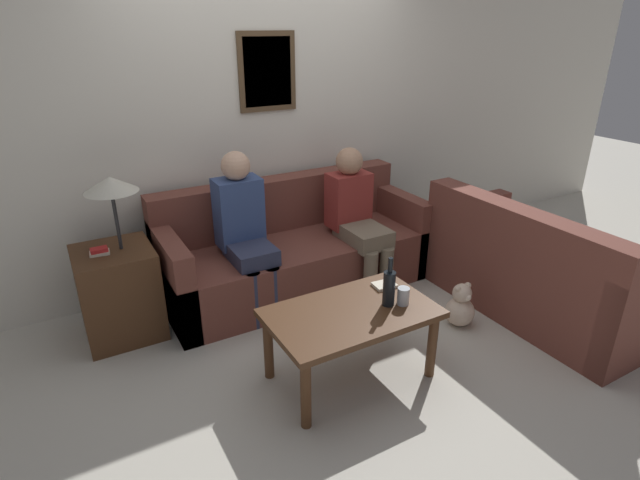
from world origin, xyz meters
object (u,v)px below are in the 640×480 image
(couch_side, at_px, (536,274))
(person_right, at_px, (357,214))
(coffee_table, at_px, (351,320))
(wine_bottle, at_px, (389,287))
(teddy_bear, at_px, (460,307))
(couch_main, at_px, (294,252))
(drinking_glass, at_px, (403,296))
(person_left, at_px, (244,227))

(couch_side, bearing_deg, person_right, 41.91)
(coffee_table, relative_size, wine_bottle, 3.20)
(teddy_bear, bearing_deg, couch_side, -10.69)
(couch_main, height_order, couch_side, same)
(drinking_glass, xyz_separation_m, person_right, (0.40, 1.12, 0.10))
(teddy_bear, bearing_deg, person_left, 140.35)
(coffee_table, distance_m, wine_bottle, 0.30)
(person_right, bearing_deg, person_left, 173.94)
(drinking_glass, bearing_deg, person_left, 113.74)
(couch_main, distance_m, person_right, 0.60)
(couch_main, bearing_deg, drinking_glass, -87.09)
(couch_main, relative_size, coffee_table, 2.16)
(couch_main, xyz_separation_m, person_right, (0.46, -0.22, 0.32))
(couch_side, bearing_deg, couch_main, 48.00)
(coffee_table, relative_size, person_left, 0.83)
(couch_main, distance_m, couch_side, 1.89)
(person_left, bearing_deg, teddy_bear, -39.65)
(wine_bottle, distance_m, person_right, 1.18)
(person_left, distance_m, teddy_bear, 1.69)
(couch_side, relative_size, person_right, 1.47)
(coffee_table, relative_size, person_right, 0.88)
(drinking_glass, relative_size, person_left, 0.09)
(teddy_bear, bearing_deg, person_right, 108.46)
(couch_main, height_order, wine_bottle, couch_main)
(couch_main, relative_size, person_left, 1.79)
(couch_side, distance_m, drinking_glass, 1.36)
(drinking_glass, bearing_deg, teddy_bear, 14.76)
(teddy_bear, bearing_deg, wine_bottle, -169.45)
(couch_side, distance_m, teddy_bear, 0.66)
(person_right, relative_size, teddy_bear, 3.41)
(person_left, bearing_deg, person_right, -6.06)
(couch_main, distance_m, wine_bottle, 1.33)
(coffee_table, xyz_separation_m, person_right, (0.71, 1.02, 0.22))
(coffee_table, distance_m, teddy_bear, 1.06)
(coffee_table, xyz_separation_m, drinking_glass, (0.31, -0.09, 0.12))
(couch_main, height_order, person_right, person_right)
(coffee_table, height_order, wine_bottle, wine_bottle)
(couch_side, relative_size, teddy_bear, 5.01)
(couch_main, distance_m, person_left, 0.60)
(person_left, bearing_deg, drinking_glass, -66.26)
(drinking_glass, xyz_separation_m, person_left, (-0.53, 1.21, 0.13))
(person_left, distance_m, person_right, 0.94)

